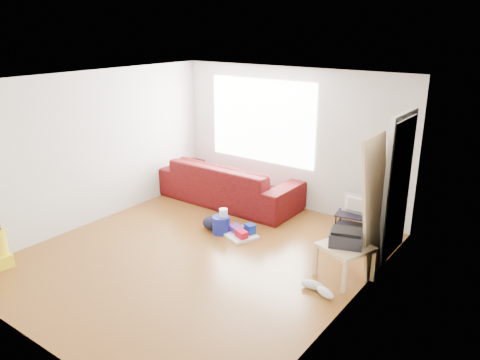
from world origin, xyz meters
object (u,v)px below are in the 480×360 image
Objects in this scene: cleaning_tray at (241,233)px; backpack at (214,229)px; tv_stand at (356,221)px; side_table at (345,251)px; sofa at (230,202)px; bucket at (221,233)px.

backpack is (-0.50, -0.05, -0.06)m from cleaning_tray.
side_table is (0.50, -1.57, 0.27)m from tv_stand.
sofa is 1.24m from backpack.
side_table is at bearing 155.72° from sofa.
sofa is 4.05× the size of cleaning_tray.
side_table is at bearing -3.69° from bucket.
cleaning_tray is (-1.35, -1.34, -0.07)m from tv_stand.
tv_stand is 1.67m from side_table.
bucket is (-2.17, 0.14, -0.40)m from side_table.
bucket is 0.18m from backpack.
bucket is at bearing -18.59° from backpack.
sofa is 1.49m from cleaning_tray.
cleaning_tray is at bearing 15.73° from bucket.
tv_stand is 1.05× the size of cleaning_tray.
sofa is 6.75× the size of backpack.
side_table is (2.88, -1.30, 0.40)m from sofa.
tv_stand is 1.90m from cleaning_tray.
backpack is at bearing -153.01° from tv_stand.
side_table is at bearing -10.10° from backpack.
tv_stand reaches higher than cleaning_tray.
bucket is at bearing 176.31° from side_table.
backpack is at bearing -174.17° from cleaning_tray.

